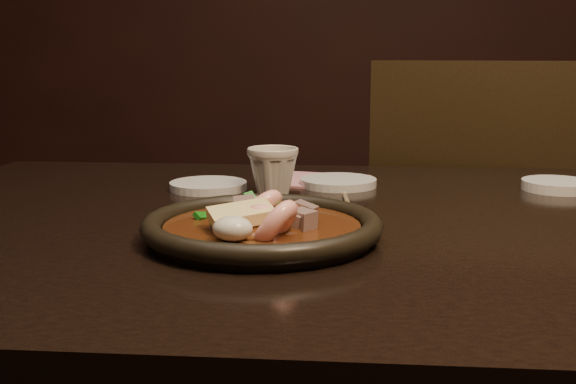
# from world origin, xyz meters

# --- Properties ---
(table) EXTENTS (1.60, 0.90, 0.75)m
(table) POSITION_xyz_m (0.00, 0.00, 0.67)
(table) COLOR black
(table) RESTS_ON floor
(chair) EXTENTS (0.50, 0.50, 0.95)m
(chair) POSITION_xyz_m (0.14, 0.61, 0.52)
(chair) COLOR black
(chair) RESTS_ON floor
(plate) EXTENTS (0.28, 0.28, 0.03)m
(plate) POSITION_xyz_m (-0.23, -0.12, 0.76)
(plate) COLOR black
(plate) RESTS_ON table
(stirfry) EXTENTS (0.16, 0.18, 0.07)m
(stirfry) POSITION_xyz_m (-0.23, -0.12, 0.77)
(stirfry) COLOR #3B1B0A
(stirfry) RESTS_ON plate
(soy_dish) EXTENTS (0.11, 0.11, 0.02)m
(soy_dish) POSITION_xyz_m (0.20, 0.23, 0.76)
(soy_dish) COLOR silver
(soy_dish) RESTS_ON table
(saucer_left) EXTENTS (0.12, 0.12, 0.01)m
(saucer_left) POSITION_xyz_m (-0.35, 0.19, 0.76)
(saucer_left) COLOR silver
(saucer_left) RESTS_ON table
(saucer_right) EXTENTS (0.13, 0.13, 0.01)m
(saucer_right) POSITION_xyz_m (-0.15, 0.24, 0.76)
(saucer_right) COLOR silver
(saucer_right) RESTS_ON table
(tea_cup) EXTENTS (0.09, 0.09, 0.08)m
(tea_cup) POSITION_xyz_m (-0.25, 0.15, 0.79)
(tea_cup) COLOR beige
(tea_cup) RESTS_ON table
(chopsticks) EXTENTS (0.03, 0.23, 0.01)m
(chopsticks) POSITION_xyz_m (-0.13, 0.04, 0.75)
(chopsticks) COLOR tan
(chopsticks) RESTS_ON table
(napkin) EXTENTS (0.17, 0.17, 0.00)m
(napkin) POSITION_xyz_m (-0.18, 0.27, 0.75)
(napkin) COLOR #B56F75
(napkin) RESTS_ON table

